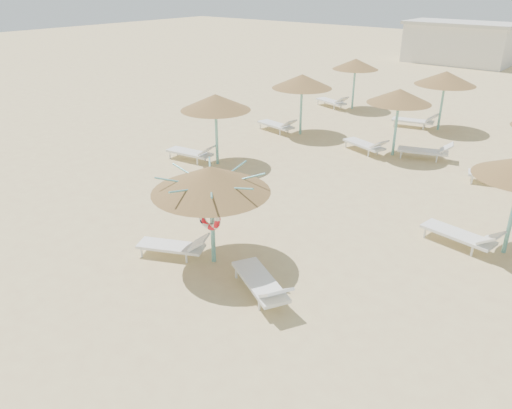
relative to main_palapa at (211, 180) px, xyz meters
The scene contains 6 objects.
ground 2.25m from the main_palapa, 109.20° to the left, with size 120.00×120.00×0.00m, color #D4BF81.
main_palapa is the anchor object (origin of this frame).
lounger_main_a 2.15m from the main_palapa, 153.65° to the right, with size 1.90×1.30×0.67m.
lounger_main_b 2.70m from the main_palapa, 12.96° to the right, with size 2.13×1.52×0.76m.
palapa_field 10.92m from the main_palapa, 77.75° to the left, with size 19.50×13.59×2.70m.
service_hut 35.91m from the main_palapa, 99.83° to the left, with size 8.40×4.40×3.25m.
Camera 1 is at (7.82, -8.17, 6.58)m, focal length 35.00 mm.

